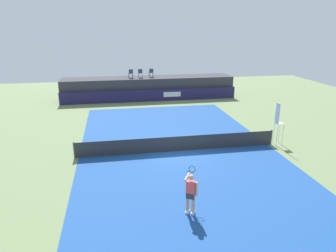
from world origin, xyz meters
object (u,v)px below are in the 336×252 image
object	(u,v)px
tennis_player	(191,192)
spectator_chair_center	(151,72)
umpire_chair	(278,121)
spectator_chair_far_left	(131,73)
net_post_near	(74,150)
net_post_far	(271,137)
spectator_chair_left	(140,73)
tennis_ball	(161,144)

from	to	relation	value
tennis_player	spectator_chair_center	bearing A→B (deg)	86.83
umpire_chair	spectator_chair_far_left	bearing A→B (deg)	118.88
net_post_near	spectator_chair_far_left	bearing A→B (deg)	74.00
umpire_chair	net_post_far	xyz separation A→B (m)	(-0.35, 0.01, -1.09)
spectator_chair_far_left	spectator_chair_left	xyz separation A→B (m)	(1.00, 0.08, 0.00)
net_post_near	tennis_player	xyz separation A→B (m)	(5.30, -6.67, 0.46)
net_post_near	net_post_far	size ratio (longest dim) A/B	1.00
umpire_chair	net_post_far	distance (m)	1.14
spectator_chair_left	tennis_ball	world-z (taller)	spectator_chair_left
net_post_far	tennis_player	distance (m)	9.75
net_post_far	tennis_ball	size ratio (longest dim) A/B	14.71
spectator_chair_far_left	umpire_chair	distance (m)	17.41
net_post_near	tennis_ball	distance (m)	5.46
tennis_player	spectator_chair_far_left	bearing A→B (deg)	92.46
spectator_chair_center	tennis_player	xyz separation A→B (m)	(-1.22, -22.04, -1.73)
spectator_chair_far_left	net_post_far	bearing A→B (deg)	-62.13
tennis_ball	net_post_far	bearing A→B (deg)	-9.74
umpire_chair	tennis_ball	bearing A→B (deg)	170.66
spectator_chair_far_left	net_post_near	xyz separation A→B (m)	(-4.36, -15.20, -2.19)
umpire_chair	net_post_far	size ratio (longest dim) A/B	2.76
spectator_chair_left	tennis_ball	bearing A→B (deg)	-90.25
spectator_chair_center	umpire_chair	world-z (taller)	spectator_chair_center
spectator_chair_far_left	spectator_chair_center	world-z (taller)	same
spectator_chair_center	tennis_ball	xyz separation A→B (m)	(-1.22, -14.15, -2.66)
net_post_far	tennis_player	world-z (taller)	tennis_player
tennis_ball	umpire_chair	bearing A→B (deg)	-9.34
spectator_chair_left	net_post_far	distance (m)	16.97
spectator_chair_far_left	spectator_chair_left	bearing A→B (deg)	4.48
spectator_chair_center	umpire_chair	xyz separation A→B (m)	(6.23, -15.38, -1.11)
net_post_far	net_post_near	bearing A→B (deg)	180.00
spectator_chair_left	spectator_chair_center	distance (m)	1.16
spectator_chair_left	net_post_near	size ratio (longest dim) A/B	0.89
spectator_chair_center	umpire_chair	distance (m)	16.63
net_post_near	tennis_ball	size ratio (longest dim) A/B	14.71
spectator_chair_left	tennis_ball	distance (m)	14.31
spectator_chair_left	net_post_far	world-z (taller)	spectator_chair_left
tennis_player	tennis_ball	size ratio (longest dim) A/B	26.03
spectator_chair_left	tennis_ball	xyz separation A→B (m)	(-0.06, -14.06, -2.66)
spectator_chair_left	spectator_chair_center	size ratio (longest dim) A/B	1.00
net_post_far	tennis_ball	xyz separation A→B (m)	(-7.10, 1.22, -0.46)
spectator_chair_far_left	net_post_far	world-z (taller)	spectator_chair_far_left
umpire_chair	tennis_ball	distance (m)	7.71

